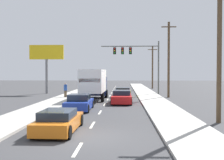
% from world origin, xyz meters
% --- Properties ---
extents(ground_plane, '(140.00, 140.00, 0.00)m').
position_xyz_m(ground_plane, '(0.00, 25.00, 0.00)').
color(ground_plane, '#3D3D3F').
extents(sidewalk_right, '(2.90, 80.00, 0.14)m').
position_xyz_m(sidewalk_right, '(5.00, 20.00, 0.07)').
color(sidewalk_right, '#B2AFA8').
rests_on(sidewalk_right, ground_plane).
extents(sidewalk_left, '(2.90, 80.00, 0.14)m').
position_xyz_m(sidewalk_left, '(-5.00, 20.00, 0.07)').
color(sidewalk_left, '#B2AFA8').
rests_on(sidewalk_left, ground_plane).
extents(lane_markings, '(0.14, 57.00, 0.01)m').
position_xyz_m(lane_markings, '(0.00, 20.43, 0.00)').
color(lane_markings, silver).
rests_on(lane_markings, ground_plane).
extents(box_truck, '(2.64, 7.55, 3.36)m').
position_xyz_m(box_truck, '(-1.47, 17.31, 1.94)').
color(box_truck, white).
rests_on(box_truck, ground_plane).
extents(car_blue, '(1.96, 4.17, 1.29)m').
position_xyz_m(car_blue, '(-1.77, 9.08, 0.58)').
color(car_blue, '#1E389E').
rests_on(car_blue, ground_plane).
extents(car_orange, '(1.91, 4.34, 1.13)m').
position_xyz_m(car_orange, '(-1.49, 1.06, 0.53)').
color(car_orange, orange).
rests_on(car_orange, ground_plane).
extents(car_yellow, '(2.10, 4.73, 1.18)m').
position_xyz_m(car_yellow, '(1.72, 21.15, 0.55)').
color(car_yellow, yellow).
rests_on(car_yellow, ground_plane).
extents(car_red, '(2.02, 4.69, 1.28)m').
position_xyz_m(car_red, '(1.61, 14.23, 0.59)').
color(car_red, red).
rests_on(car_red, ground_plane).
extents(traffic_signal_mast, '(8.22, 0.69, 7.49)m').
position_xyz_m(traffic_signal_mast, '(3.08, 25.88, 5.61)').
color(traffic_signal_mast, '#595B56').
rests_on(traffic_signal_mast, ground_plane).
extents(utility_pole_near, '(1.80, 0.28, 8.86)m').
position_xyz_m(utility_pole_near, '(7.50, 3.93, 4.57)').
color(utility_pole_near, brown).
rests_on(utility_pole_near, ground_plane).
extents(utility_pole_mid, '(1.80, 0.28, 9.20)m').
position_xyz_m(utility_pole_mid, '(7.29, 20.79, 4.74)').
color(utility_pole_mid, brown).
rests_on(utility_pole_mid, ground_plane).
extents(utility_pole_far, '(1.80, 0.28, 8.07)m').
position_xyz_m(utility_pole_far, '(7.33, 39.63, 4.17)').
color(utility_pole_far, brown).
rests_on(utility_pole_far, ground_plane).
extents(roadside_billboard, '(4.99, 0.36, 7.06)m').
position_xyz_m(roadside_billboard, '(-9.38, 26.33, 5.18)').
color(roadside_billboard, slate).
rests_on(roadside_billboard, ground_plane).
extents(pedestrian_near_corner, '(0.38, 0.38, 1.68)m').
position_xyz_m(pedestrian_near_corner, '(-5.09, 19.25, 0.98)').
color(pedestrian_near_corner, brown).
rests_on(pedestrian_near_corner, sidewalk_left).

